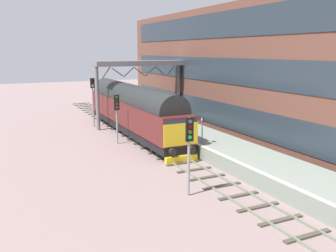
{
  "coord_description": "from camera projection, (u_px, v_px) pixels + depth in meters",
  "views": [
    {
      "loc": [
        -11.46,
        -24.92,
        7.73
      ],
      "look_at": [
        0.2,
        -0.42,
        2.14
      ],
      "focal_mm": 39.25,
      "sensor_mm": 36.0,
      "label": 1
    }
  ],
  "objects": [
    {
      "name": "ground_plane",
      "position": [
        163.0,
        152.0,
        28.42
      ],
      "size": [
        140.0,
        140.0,
        0.0
      ],
      "primitive_type": "plane",
      "color": "gray",
      "rests_on": "ground"
    },
    {
      "name": "track_main",
      "position": [
        163.0,
        152.0,
        28.41
      ],
      "size": [
        2.5,
        60.0,
        0.15
      ],
      "color": "gray",
      "rests_on": "ground"
    },
    {
      "name": "station_platform",
      "position": [
        203.0,
        141.0,
        29.83
      ],
      "size": [
        4.0,
        44.0,
        1.01
      ],
      "color": "gray",
      "rests_on": "ground"
    },
    {
      "name": "station_building",
      "position": [
        239.0,
        71.0,
        34.77
      ],
      "size": [
        6.03,
        38.24,
        11.66
      ],
      "color": "brown",
      "rests_on": "ground"
    },
    {
      "name": "diesel_locomotive",
      "position": [
        132.0,
        108.0,
        33.95
      ],
      "size": [
        2.74,
        19.92,
        4.68
      ],
      "color": "black",
      "rests_on": "ground"
    },
    {
      "name": "signal_post_near",
      "position": [
        189.0,
        145.0,
        19.37
      ],
      "size": [
        0.44,
        0.22,
        4.32
      ],
      "color": "gray",
      "rests_on": "ground"
    },
    {
      "name": "signal_post_mid",
      "position": [
        117.0,
        112.0,
        30.46
      ],
      "size": [
        0.44,
        0.22,
        4.17
      ],
      "color": "gray",
      "rests_on": "ground"
    },
    {
      "name": "signal_post_far",
      "position": [
        93.0,
        96.0,
        37.38
      ],
      "size": [
        0.44,
        0.22,
        5.0
      ],
      "color": "gray",
      "rests_on": "ground"
    },
    {
      "name": "platform_number_sign",
      "position": [
        202.0,
        126.0,
        26.75
      ],
      "size": [
        0.1,
        0.44,
        2.01
      ],
      "color": "slate",
      "rests_on": "station_platform"
    },
    {
      "name": "overhead_footbridge",
      "position": [
        140.0,
        68.0,
        37.05
      ],
      "size": [
        9.3,
        2.0,
        6.73
      ],
      "color": "slate",
      "rests_on": "ground"
    }
  ]
}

